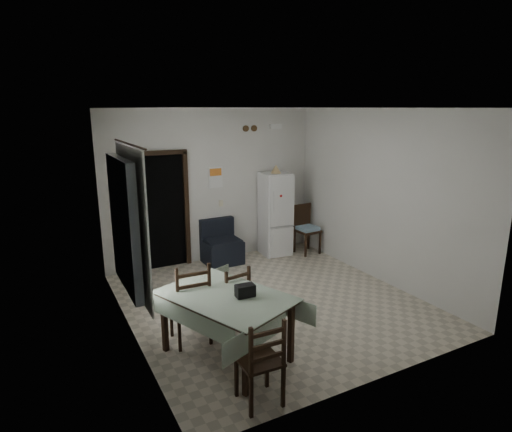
{
  "coord_description": "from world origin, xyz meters",
  "views": [
    {
      "loc": [
        -3.06,
        -5.26,
        2.89
      ],
      "look_at": [
        0.0,
        0.5,
        1.25
      ],
      "focal_mm": 30.0,
      "sensor_mm": 36.0,
      "label": 1
    }
  ],
  "objects": [
    {
      "name": "curtain_rod",
      "position": [
        -2.03,
        -0.2,
        2.5
      ],
      "size": [
        0.02,
        1.6,
        0.02
      ],
      "primitive_type": "cylinder",
      "rotation": [
        1.57,
        0.0,
        0.0
      ],
      "color": "black",
      "rests_on": "ground"
    },
    {
      "name": "calendar_image",
      "position": [
        0.05,
        2.23,
        1.72
      ],
      "size": [
        0.24,
        0.01,
        0.14
      ],
      "primitive_type": "cube",
      "color": "orange",
      "rests_on": "ground"
    },
    {
      "name": "dining_table",
      "position": [
        -1.22,
        -1.05,
        0.4
      ],
      "size": [
        1.49,
        1.78,
        0.79
      ],
      "primitive_type": null,
      "rotation": [
        0.0,
        0.0,
        0.38
      ],
      "color": "#9AAE95",
      "rests_on": "ground"
    },
    {
      "name": "tan_cone",
      "position": [
        1.17,
        1.88,
        1.75
      ],
      "size": [
        0.22,
        0.22,
        0.17
      ],
      "primitive_type": "cone",
      "rotation": [
        0.0,
        0.0,
        0.07
      ],
      "color": "tan",
      "rests_on": "fridge"
    },
    {
      "name": "navy_seat",
      "position": [
        0.02,
        1.93,
        0.41
      ],
      "size": [
        0.69,
        0.67,
        0.83
      ],
      "primitive_type": null,
      "rotation": [
        0.0,
        0.0,
        0.01
      ],
      "color": "black",
      "rests_on": "ground"
    },
    {
      "name": "window_recess",
      "position": [
        -2.15,
        -0.2,
        1.55
      ],
      "size": [
        0.1,
        1.2,
        1.6
      ],
      "primitive_type": "cube",
      "color": "silver",
      "rests_on": "ground"
    },
    {
      "name": "calendar",
      "position": [
        0.05,
        2.24,
        1.62
      ],
      "size": [
        0.28,
        0.02,
        0.4
      ],
      "primitive_type": "cube",
      "color": "white",
      "rests_on": "ground"
    },
    {
      "name": "ceiling",
      "position": [
        0.0,
        0.0,
        2.9
      ],
      "size": [
        4.2,
        4.5,
        0.02
      ],
      "primitive_type": null,
      "color": "white",
      "rests_on": "ground"
    },
    {
      "name": "wall_front",
      "position": [
        0.0,
        -2.25,
        1.45
      ],
      "size": [
        4.2,
        0.02,
        2.9
      ],
      "primitive_type": null,
      "color": "silver",
      "rests_on": "ground"
    },
    {
      "name": "doorway",
      "position": [
        -1.05,
        2.45,
        1.06
      ],
      "size": [
        1.06,
        0.52,
        2.22
      ],
      "color": "black",
      "rests_on": "ground"
    },
    {
      "name": "curtain",
      "position": [
        -2.04,
        -0.2,
        1.55
      ],
      "size": [
        0.02,
        1.45,
        1.85
      ],
      "primitive_type": "cube",
      "color": "white",
      "rests_on": "ground"
    },
    {
      "name": "ground",
      "position": [
        0.0,
        0.0,
        0.0
      ],
      "size": [
        4.5,
        4.5,
        0.0
      ],
      "primitive_type": "plane",
      "color": "beige",
      "rests_on": "ground"
    },
    {
      "name": "wall_back",
      "position": [
        0.0,
        2.25,
        1.45
      ],
      "size": [
        4.2,
        0.02,
        2.9
      ],
      "primitive_type": null,
      "color": "silver",
      "rests_on": "ground"
    },
    {
      "name": "wall_right",
      "position": [
        2.1,
        0.0,
        1.45
      ],
      "size": [
        0.02,
        4.5,
        2.9
      ],
      "primitive_type": null,
      "color": "silver",
      "rests_on": "ground"
    },
    {
      "name": "wall_left",
      "position": [
        -2.1,
        0.0,
        1.45
      ],
      "size": [
        0.02,
        4.5,
        2.9
      ],
      "primitive_type": null,
      "color": "silver",
      "rests_on": "ground"
    },
    {
      "name": "corner_chair",
      "position": [
        1.8,
        1.64,
        0.5
      ],
      "size": [
        0.46,
        0.46,
        1.0
      ],
      "primitive_type": null,
      "rotation": [
        0.0,
        0.0,
        0.07
      ],
      "color": "black",
      "rests_on": "ground"
    },
    {
      "name": "dining_chair_near_head",
      "position": [
        -1.27,
        -1.96,
        0.48
      ],
      "size": [
        0.42,
        0.42,
        0.96
      ],
      "primitive_type": null,
      "rotation": [
        0.0,
        0.0,
        3.11
      ],
      "color": "black",
      "rests_on": "ground"
    },
    {
      "name": "emergency_light",
      "position": [
        1.35,
        2.21,
        2.55
      ],
      "size": [
        0.25,
        0.07,
        0.09
      ],
      "primitive_type": "cube",
      "color": "white",
      "rests_on": "ground"
    },
    {
      "name": "vent_right",
      "position": [
        0.88,
        2.23,
        2.52
      ],
      "size": [
        0.12,
        0.03,
        0.12
      ],
      "primitive_type": "cylinder",
      "rotation": [
        1.57,
        0.0,
        0.0
      ],
      "color": "brown",
      "rests_on": "ground"
    },
    {
      "name": "vent_left",
      "position": [
        0.7,
        2.23,
        2.52
      ],
      "size": [
        0.12,
        0.03,
        0.12
      ],
      "primitive_type": "cylinder",
      "rotation": [
        1.57,
        0.0,
        0.0
      ],
      "color": "brown",
      "rests_on": "ground"
    },
    {
      "name": "fridge",
      "position": [
        1.19,
        1.93,
        0.83
      ],
      "size": [
        0.59,
        0.59,
        1.67
      ],
      "primitive_type": null,
      "rotation": [
        0.0,
        0.0,
        -0.1
      ],
      "color": "white",
      "rests_on": "ground"
    },
    {
      "name": "black_bag",
      "position": [
        -1.04,
        -1.19,
        0.86
      ],
      "size": [
        0.23,
        0.15,
        0.14
      ],
      "primitive_type": "cube",
      "rotation": [
        0.0,
        0.0,
        -0.07
      ],
      "color": "black",
      "rests_on": "dining_table"
    },
    {
      "name": "light_switch",
      "position": [
        0.15,
        2.24,
        1.1
      ],
      "size": [
        0.08,
        0.02,
        0.12
      ],
      "primitive_type": "cube",
      "color": "beige",
      "rests_on": "ground"
    },
    {
      "name": "dining_chair_far_right",
      "position": [
        -0.92,
        -0.53,
        0.47
      ],
      "size": [
        0.45,
        0.45,
        0.93
      ],
      "primitive_type": null,
      "rotation": [
        0.0,
        0.0,
        3.29
      ],
      "color": "black",
      "rests_on": "ground"
    },
    {
      "name": "dining_chair_far_left",
      "position": [
        -1.48,
        -0.5,
        0.54
      ],
      "size": [
        0.49,
        0.49,
        1.08
      ],
      "primitive_type": null,
      "rotation": [
        0.0,
        0.0,
        3.09
      ],
      "color": "black",
      "rests_on": "ground"
    }
  ]
}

